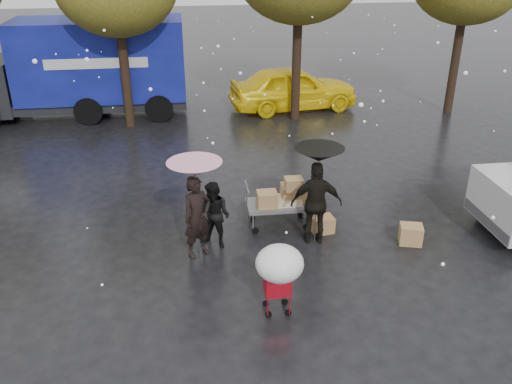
{
  "coord_description": "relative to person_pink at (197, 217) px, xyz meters",
  "views": [
    {
      "loc": [
        -1.55,
        -8.98,
        6.27
      ],
      "look_at": [
        -0.19,
        1.0,
        1.43
      ],
      "focal_mm": 38.0,
      "sensor_mm": 36.0,
      "label": 1
    }
  ],
  "objects": [
    {
      "name": "ground",
      "position": [
        1.42,
        -1.04,
        -0.91
      ],
      "size": [
        90.0,
        90.0,
        0.0
      ],
      "primitive_type": "plane",
      "color": "black",
      "rests_on": "ground"
    },
    {
      "name": "person_pink",
      "position": [
        0.0,
        0.0,
        0.0
      ],
      "size": [
        0.79,
        0.71,
        1.81
      ],
      "primitive_type": "imported",
      "rotation": [
        0.0,
        0.0,
        0.54
      ],
      "color": "black",
      "rests_on": "ground"
    },
    {
      "name": "person_middle",
      "position": [
        0.37,
        0.3,
        -0.15
      ],
      "size": [
        0.93,
        0.87,
        1.52
      ],
      "primitive_type": "imported",
      "rotation": [
        0.0,
        0.0,
        -0.55
      ],
      "color": "black",
      "rests_on": "ground"
    },
    {
      "name": "person_black",
      "position": [
        2.59,
        0.19,
        0.05
      ],
      "size": [
        1.17,
        0.6,
        1.91
      ],
      "primitive_type": "imported",
      "rotation": [
        0.0,
        0.0,
        3.02
      ],
      "color": "black",
      "rests_on": "ground"
    },
    {
      "name": "umbrella_pink",
      "position": [
        -0.0,
        0.0,
        1.09
      ],
      "size": [
        1.13,
        1.13,
        2.15
      ],
      "color": "#4C4C4C",
      "rests_on": "ground"
    },
    {
      "name": "umbrella_black",
      "position": [
        2.59,
        0.19,
        1.18
      ],
      "size": [
        1.06,
        1.06,
        2.24
      ],
      "color": "#4C4C4C",
      "rests_on": "ground"
    },
    {
      "name": "vendor_cart",
      "position": [
        2.0,
        1.01,
        -0.18
      ],
      "size": [
        1.52,
        0.8,
        1.27
      ],
      "color": "slate",
      "rests_on": "ground"
    },
    {
      "name": "shopping_cart",
      "position": [
        1.33,
        -2.3,
        0.16
      ],
      "size": [
        0.84,
        0.84,
        1.46
      ],
      "color": "#9D0916",
      "rests_on": "ground"
    },
    {
      "name": "blue_truck",
      "position": [
        -3.88,
        10.47,
        0.85
      ],
      "size": [
        8.3,
        2.6,
        3.5
      ],
      "color": "#0B125B",
      "rests_on": "ground"
    },
    {
      "name": "box_ground_near",
      "position": [
        4.69,
        -0.17,
        -0.69
      ],
      "size": [
        0.58,
        0.51,
        0.44
      ],
      "primitive_type": "cube",
      "rotation": [
        0.0,
        0.0,
        -0.28
      ],
      "color": "olive",
      "rests_on": "ground"
    },
    {
      "name": "box_ground_far",
      "position": [
        2.87,
        0.59,
        -0.71
      ],
      "size": [
        0.54,
        0.45,
        0.38
      ],
      "primitive_type": "cube",
      "rotation": [
        0.0,
        0.0,
        0.15
      ],
      "color": "olive",
      "rests_on": "ground"
    },
    {
      "name": "yellow_taxi",
      "position": [
        4.09,
        10.2,
        -0.07
      ],
      "size": [
        5.11,
        2.57,
        1.67
      ],
      "primitive_type": "imported",
      "rotation": [
        0.0,
        0.0,
        1.7
      ],
      "color": "yellow",
      "rests_on": "ground"
    }
  ]
}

